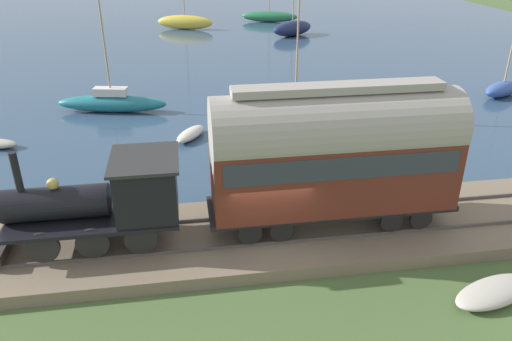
# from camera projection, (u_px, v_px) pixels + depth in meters

# --- Properties ---
(ground_plane) EXTENTS (200.00, 200.00, 0.00)m
(ground_plane) POSITION_uv_depth(u_px,v_px,m) (268.00, 249.00, 16.39)
(ground_plane) COLOR #476033
(harbor_water) EXTENTS (80.00, 80.00, 0.01)m
(harbor_water) POSITION_uv_depth(u_px,v_px,m) (199.00, 25.00, 54.67)
(harbor_water) COLOR #2D4760
(harbor_water) RESTS_ON ground
(rail_embankment) EXTENTS (4.51, 56.00, 0.55)m
(rail_embankment) POSITION_uv_depth(u_px,v_px,m) (265.00, 235.00, 16.73)
(rail_embankment) COLOR #756651
(rail_embankment) RESTS_ON ground
(steam_locomotive) EXTENTS (2.36, 5.76, 3.20)m
(steam_locomotive) POSITION_uv_depth(u_px,v_px,m) (111.00, 196.00, 15.23)
(steam_locomotive) COLOR black
(steam_locomotive) RESTS_ON rail_embankment
(passenger_coach) EXTENTS (2.35, 8.10, 4.78)m
(passenger_coach) POSITION_uv_depth(u_px,v_px,m) (334.00, 150.00, 15.74)
(passenger_coach) COLOR black
(passenger_coach) RESTS_ON rail_embankment
(sailboat_green) EXTENTS (3.27, 6.47, 8.27)m
(sailboat_green) POSITION_uv_depth(u_px,v_px,m) (269.00, 16.00, 56.39)
(sailboat_green) COLOR #236B42
(sailboat_green) RESTS_ON harbor_water
(sailboat_navy) EXTENTS (3.76, 4.90, 7.38)m
(sailboat_navy) POSITION_uv_depth(u_px,v_px,m) (292.00, 28.00, 48.94)
(sailboat_navy) COLOR #192347
(sailboat_navy) RESTS_ON harbor_water
(sailboat_yellow) EXTENTS (3.04, 6.00, 9.50)m
(sailboat_yellow) POSITION_uv_depth(u_px,v_px,m) (185.00, 22.00, 52.18)
(sailboat_yellow) COLOR gold
(sailboat_yellow) RESTS_ON harbor_water
(sailboat_blue) EXTENTS (2.58, 3.56, 7.79)m
(sailboat_blue) POSITION_uv_depth(u_px,v_px,m) (503.00, 88.00, 31.20)
(sailboat_blue) COLOR #335199
(sailboat_blue) RESTS_ON harbor_water
(sailboat_red) EXTENTS (2.61, 4.29, 9.41)m
(sailboat_red) POSITION_uv_depth(u_px,v_px,m) (295.00, 109.00, 27.37)
(sailboat_red) COLOR #B72D23
(sailboat_red) RESTS_ON harbor_water
(sailboat_teal) EXTENTS (2.32, 6.37, 9.47)m
(sailboat_teal) POSITION_uv_depth(u_px,v_px,m) (112.00, 102.00, 28.48)
(sailboat_teal) COLOR #1E707A
(sailboat_teal) RESTS_ON harbor_water
(rowboat_off_pier) EXTENTS (2.47, 1.94, 0.46)m
(rowboat_off_pier) POSITION_uv_depth(u_px,v_px,m) (191.00, 134.00, 24.98)
(rowboat_off_pier) COLOR beige
(rowboat_off_pier) RESTS_ON harbor_water
(beached_dinghy) EXTENTS (1.88, 3.00, 0.44)m
(beached_dinghy) POSITION_uv_depth(u_px,v_px,m) (495.00, 292.00, 14.12)
(beached_dinghy) COLOR #B7B2A3
(beached_dinghy) RESTS_ON ground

